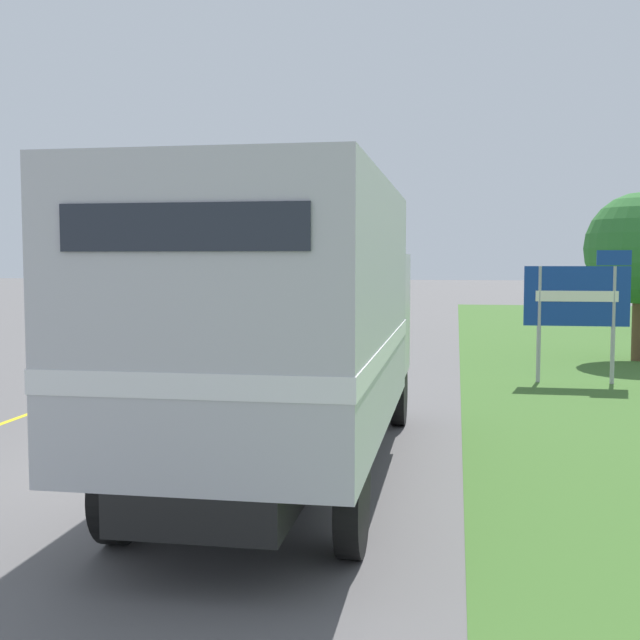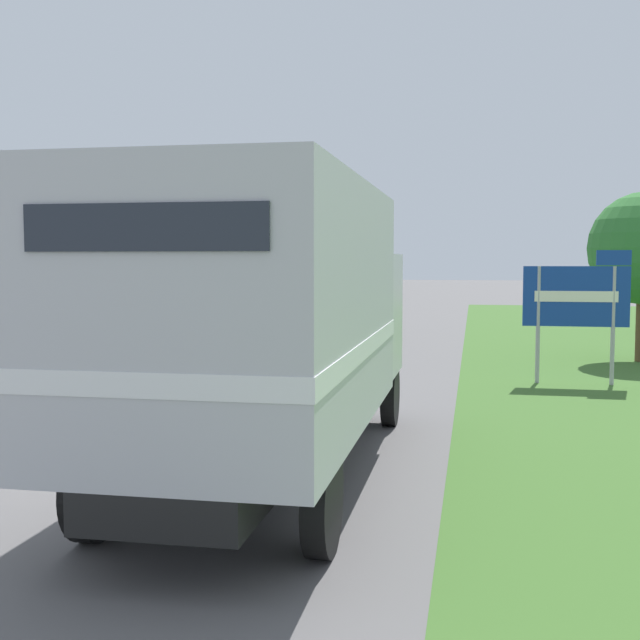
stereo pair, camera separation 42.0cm
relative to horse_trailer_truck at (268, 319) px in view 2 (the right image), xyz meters
name	(u,v)px [view 2 (the right image)]	position (x,y,z in m)	size (l,w,h in m)	color
ground_plane	(155,468)	(-1.59, 0.27, -1.96)	(200.00, 200.00, 0.00)	#5B5959
edge_line_yellow	(201,353)	(-5.29, 12.63, -1.96)	(0.12, 53.87, 0.01)	yellow
centre_dash_near	(174,455)	(-1.59, 0.95, -1.96)	(0.12, 2.60, 0.01)	white
centre_dash_mid_a	(286,383)	(-1.59, 7.55, -1.96)	(0.12, 2.60, 0.01)	white
centre_dash_mid_b	(337,350)	(-1.59, 14.15, -1.96)	(0.12, 2.60, 0.01)	white
centre_dash_far	(366,331)	(-1.59, 20.75, -1.96)	(0.12, 2.60, 0.01)	white
centre_dash_farthest	(385,318)	(-1.59, 27.35, -1.96)	(0.12, 2.60, 0.01)	white
horse_trailer_truck	(268,319)	(0.00, 0.00, 0.00)	(2.59, 7.89, 3.50)	black
lead_car_white	(314,308)	(-3.37, 19.60, -1.04)	(1.80, 4.31, 1.80)	black
highway_sign	(578,299)	(4.60, 8.59, -0.13)	(2.21, 0.09, 2.88)	#9E9EA3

